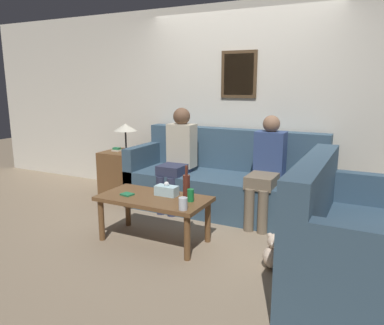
# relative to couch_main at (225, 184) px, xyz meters

# --- Properties ---
(ground_plane) EXTENTS (16.00, 16.00, 0.00)m
(ground_plane) POSITION_rel_couch_main_xyz_m (0.00, -0.54, -0.35)
(ground_plane) COLOR gray
(wall_back) EXTENTS (9.00, 0.08, 2.60)m
(wall_back) POSITION_rel_couch_main_xyz_m (0.00, 0.47, 0.96)
(wall_back) COLOR silver
(wall_back) RESTS_ON ground_plane
(couch_main) EXTENTS (2.42, 0.89, 1.01)m
(couch_main) POSITION_rel_couch_main_xyz_m (0.00, 0.00, 0.00)
(couch_main) COLOR #385166
(couch_main) RESTS_ON ground_plane
(couch_side) EXTENTS (0.89, 1.59, 1.01)m
(couch_side) POSITION_rel_couch_main_xyz_m (1.55, -1.25, 0.00)
(couch_side) COLOR #385166
(couch_side) RESTS_ON ground_plane
(coffee_table) EXTENTS (1.11, 0.57, 0.47)m
(coffee_table) POSITION_rel_couch_main_xyz_m (-0.28, -1.22, 0.06)
(coffee_table) COLOR brown
(coffee_table) RESTS_ON ground_plane
(side_table_with_lamp) EXTENTS (0.53, 0.53, 1.04)m
(side_table_with_lamp) POSITION_rel_couch_main_xyz_m (-1.55, -0.04, 0.01)
(side_table_with_lamp) COLOR brown
(side_table_with_lamp) RESTS_ON ground_plane
(wine_bottle) EXTENTS (0.07, 0.07, 0.33)m
(wine_bottle) POSITION_rel_couch_main_xyz_m (0.02, -1.09, 0.25)
(wine_bottle) COLOR #562319
(wine_bottle) RESTS_ON coffee_table
(drinking_glass) EXTENTS (0.08, 0.08, 0.11)m
(drinking_glass) POSITION_rel_couch_main_xyz_m (0.17, -1.43, 0.18)
(drinking_glass) COLOR silver
(drinking_glass) RESTS_ON coffee_table
(book_stack) EXTENTS (0.13, 0.12, 0.02)m
(book_stack) POSITION_rel_couch_main_xyz_m (-0.55, -1.30, 0.14)
(book_stack) COLOR #237547
(book_stack) RESTS_ON coffee_table
(soda_can) EXTENTS (0.07, 0.07, 0.12)m
(soda_can) POSITION_rel_couch_main_xyz_m (0.12, -1.18, 0.19)
(soda_can) COLOR #197A38
(soda_can) RESTS_ON coffee_table
(tissue_box) EXTENTS (0.23, 0.12, 0.15)m
(tissue_box) POSITION_rel_couch_main_xyz_m (-0.19, -1.12, 0.18)
(tissue_box) COLOR silver
(tissue_box) RESTS_ON coffee_table
(person_left) EXTENTS (0.34, 0.57, 1.29)m
(person_left) POSITION_rel_couch_main_xyz_m (-0.56, -0.19, 0.37)
(person_left) COLOR #2D334C
(person_left) RESTS_ON ground_plane
(person_right) EXTENTS (0.34, 0.65, 1.23)m
(person_right) POSITION_rel_couch_main_xyz_m (0.58, -0.18, 0.33)
(person_right) COLOR #756651
(person_right) RESTS_ON ground_plane
(teddy_bear) EXTENTS (0.20, 0.20, 0.32)m
(teddy_bear) POSITION_rel_couch_main_xyz_m (0.97, -1.24, -0.21)
(teddy_bear) COLOR beige
(teddy_bear) RESTS_ON ground_plane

